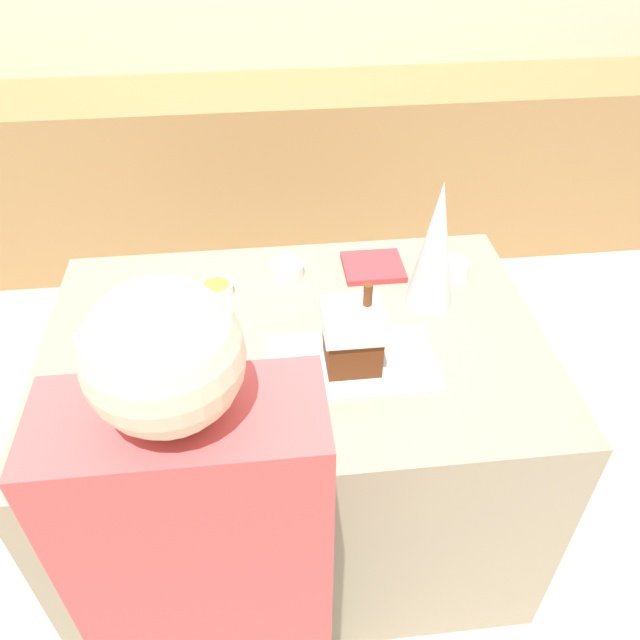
{
  "coord_description": "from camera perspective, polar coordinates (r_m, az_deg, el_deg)",
  "views": [
    {
      "loc": [
        -0.08,
        -1.33,
        2.06
      ],
      "look_at": [
        0.07,
        0.0,
        0.95
      ],
      "focal_mm": 35.0,
      "sensor_mm": 36.0,
      "label": 1
    }
  ],
  "objects": [
    {
      "name": "person",
      "position": [
        1.37,
        -9.25,
        -24.34
      ],
      "size": [
        0.43,
        0.53,
        1.62
      ],
      "color": "#333338",
      "rests_on": "ground_plane"
    },
    {
      "name": "candy_bowl_center_rear",
      "position": [
        2.01,
        -2.92,
        4.73
      ],
      "size": [
        0.11,
        0.11,
        0.04
      ],
      "color": "silver",
      "rests_on": "kitchen_island"
    },
    {
      "name": "ground_plane",
      "position": [
        2.45,
        -1.76,
        -17.46
      ],
      "size": [
        12.0,
        12.0,
        0.0
      ],
      "primitive_type": "plane",
      "color": "beige"
    },
    {
      "name": "back_cabinet_block",
      "position": [
        3.58,
        -4.6,
        13.2
      ],
      "size": [
        6.0,
        0.6,
        0.94
      ],
      "color": "#9E7547",
      "rests_on": "ground_plane"
    },
    {
      "name": "candy_bowl_far_right",
      "position": [
        1.84,
        -19.6,
        -1.71
      ],
      "size": [
        0.13,
        0.13,
        0.04
      ],
      "color": "white",
      "rests_on": "kitchen_island"
    },
    {
      "name": "candy_bowl_far_left",
      "position": [
        1.95,
        -9.41,
        2.84
      ],
      "size": [
        0.1,
        0.1,
        0.04
      ],
      "color": "white",
      "rests_on": "kitchen_island"
    },
    {
      "name": "cookbook",
      "position": [
        2.04,
        4.88,
        4.88
      ],
      "size": [
        0.19,
        0.17,
        0.02
      ],
      "color": "#B23338",
      "rests_on": "kitchen_island"
    },
    {
      "name": "gingerbread_house",
      "position": [
        1.63,
        3.02,
        -1.45
      ],
      "size": [
        0.16,
        0.16,
        0.24
      ],
      "color": "#5B2D14",
      "rests_on": "baking_tray"
    },
    {
      "name": "kitchen_island",
      "position": [
        2.09,
        -2.0,
        -10.84
      ],
      "size": [
        1.43,
        0.96,
        0.89
      ],
      "color": "gray",
      "rests_on": "ground_plane"
    },
    {
      "name": "baking_tray",
      "position": [
        1.69,
        2.9,
        -3.92
      ],
      "size": [
        0.46,
        0.26,
        0.01
      ],
      "color": "silver",
      "rests_on": "kitchen_island"
    },
    {
      "name": "candy_bowl_near_tray_left",
      "position": [
        1.87,
        -15.43,
        0.24
      ],
      "size": [
        0.13,
        0.13,
        0.05
      ],
      "color": "silver",
      "rests_on": "kitchen_island"
    },
    {
      "name": "candy_bowl_behind_tray",
      "position": [
        1.84,
        -10.01,
        0.28
      ],
      "size": [
        0.14,
        0.14,
        0.04
      ],
      "color": "silver",
      "rests_on": "kitchen_island"
    },
    {
      "name": "candy_bowl_front_corner",
      "position": [
        2.03,
        12.16,
        4.63
      ],
      "size": [
        0.1,
        0.1,
        0.05
      ],
      "color": "white",
      "rests_on": "kitchen_island"
    },
    {
      "name": "decorative_tree",
      "position": [
        1.82,
        10.52,
        6.75
      ],
      "size": [
        0.14,
        0.14,
        0.4
      ],
      "color": "silver",
      "rests_on": "kitchen_island"
    }
  ]
}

